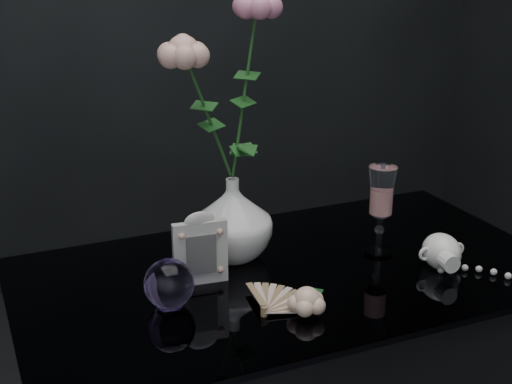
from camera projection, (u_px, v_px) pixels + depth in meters
name	position (u px, v px, depth m)	size (l,w,h in m)	color
vase	(233.00, 219.00, 1.42)	(0.16, 0.16, 0.17)	white
wine_glass	(381.00, 211.00, 1.44)	(0.06, 0.06, 0.19)	white
picture_frame	(200.00, 248.00, 1.32)	(0.11, 0.08, 0.14)	silver
paperweight	(169.00, 284.00, 1.24)	(0.09, 0.09, 0.09)	#997DCB
paper_fan	(264.00, 310.00, 1.22)	(0.20, 0.15, 0.02)	beige
loose_rose	(307.00, 301.00, 1.22)	(0.11, 0.15, 0.05)	#FFC5A4
pearl_jar	(442.00, 250.00, 1.39)	(0.25, 0.26, 0.07)	white
roses	(227.00, 85.00, 1.33)	(0.25, 0.13, 0.41)	#EEAC99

